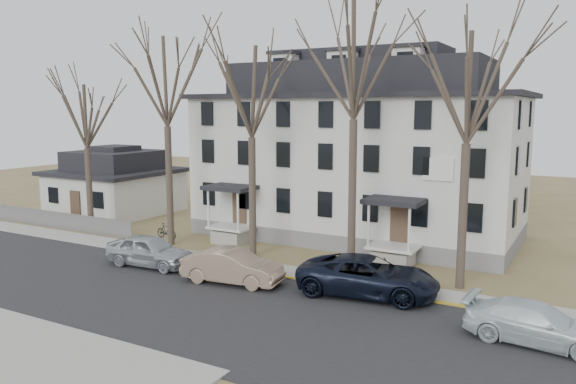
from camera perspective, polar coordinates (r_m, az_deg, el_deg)
The scene contains 18 objects.
ground at distance 21.77m, azimuth -6.46°, elevation -14.09°, with size 120.00×120.00×0.00m, color olive.
main_road at distance 23.30m, azimuth -3.54°, elevation -12.50°, with size 120.00×10.00×0.04m, color #27272A.
far_sidewalk at distance 28.26m, azimuth 3.09°, elevation -8.69°, with size 120.00×2.00×0.08m, color #A09F97.
yellow_curb at distance 25.75m, azimuth 12.42°, elevation -10.61°, with size 14.00×0.25×0.06m, color gold.
boarding_house at distance 37.04m, azimuth 7.13°, elevation 3.84°, with size 20.80×12.36×12.05m.
small_house at distance 47.12m, azimuth -17.10°, elevation 0.69°, with size 8.70×8.70×5.00m.
fence at distance 42.53m, azimuth -22.33°, elevation -3.46°, with size 14.00×0.06×1.20m, color gray.
tree_far_left at distance 34.69m, azimuth -12.30°, elevation 11.61°, with size 8.40×8.40×13.72m.
tree_mid_left at distance 31.05m, azimuth -3.75°, elevation 10.80°, with size 7.80×7.80×12.74m.
tree_center at distance 28.37m, azimuth 6.79°, elevation 13.99°, with size 9.00×9.00×14.70m.
tree_mid_right at distance 26.66m, azimuth 17.93°, elevation 10.80°, with size 7.80×7.80×12.74m.
tree_bungalow at distance 39.59m, azimuth -19.91°, elevation 7.67°, with size 6.60×6.60×10.78m.
car_silver at distance 30.78m, azimuth -13.86°, elevation -5.88°, with size 1.96×4.88×1.66m, color #B0B8BF.
car_tan at distance 27.21m, azimuth -5.67°, elevation -7.62°, with size 1.71×4.91×1.62m, color gray.
car_navy at distance 25.63m, azimuth 8.13°, elevation -8.54°, with size 2.90×6.28×1.75m, color black.
car_white at distance 22.32m, azimuth 23.91°, elevation -12.22°, with size 2.02×4.98×1.45m, color silver.
bicycle_left at distance 35.64m, azimuth -5.18°, elevation -4.32°, with size 0.61×1.74×0.91m, color black.
bicycle_right at distance 36.94m, azimuth -12.24°, elevation -3.96°, with size 0.47×1.67×1.00m, color black.
Camera 1 is at (11.76, -16.31, 8.34)m, focal length 35.00 mm.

